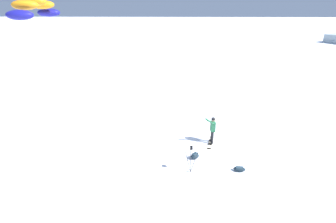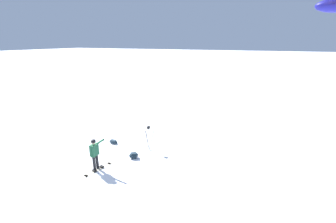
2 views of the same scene
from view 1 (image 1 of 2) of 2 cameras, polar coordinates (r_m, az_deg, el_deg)
name	(u,v)px [view 1 (image 1 of 2)]	position (r m, az deg, el deg)	size (l,w,h in m)	color
ground_plane	(223,149)	(15.35, 12.03, -8.23)	(300.00, 300.00, 0.00)	white
snowboarder	(213,127)	(15.42, 9.89, -3.52)	(0.64, 0.48, 1.72)	black
snowboard	(210,143)	(15.85, 9.41, -6.85)	(0.61, 1.73, 0.10)	beige
traction_kite	(35,8)	(14.96, -27.53, 19.79)	(1.32, 3.60, 1.00)	navy
gear_bag_large	(195,156)	(14.20, 6.01, -9.75)	(0.62, 0.60, 0.33)	#192833
camera_tripod	(191,154)	(12.67, 5.16, -9.46)	(0.65, 0.60, 1.49)	#262628
gear_bag_small	(239,169)	(13.70, 15.59, -12.21)	(0.63, 0.38, 0.23)	#192833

